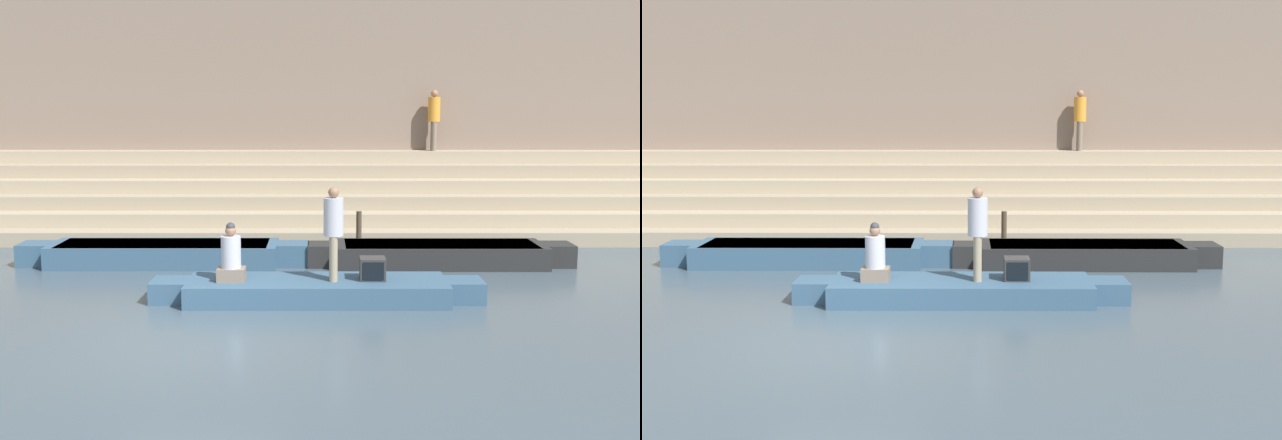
# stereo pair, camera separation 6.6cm
# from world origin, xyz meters

# --- Properties ---
(ground_plane) EXTENTS (120.00, 120.00, 0.00)m
(ground_plane) POSITION_xyz_m (0.00, 0.00, 0.00)
(ground_plane) COLOR #3D4C56
(ghat_steps) EXTENTS (36.00, 4.26, 2.15)m
(ghat_steps) POSITION_xyz_m (0.00, 10.16, 0.78)
(ghat_steps) COLOR gray
(ghat_steps) RESTS_ON ground
(back_wall) EXTENTS (34.20, 1.28, 8.31)m
(back_wall) POSITION_xyz_m (0.00, 12.30, 4.13)
(back_wall) COLOR #7F6B5B
(back_wall) RESTS_ON ground
(rowboat_main) EXTENTS (5.95, 1.48, 0.39)m
(rowboat_main) POSITION_xyz_m (1.85, 2.36, 0.21)
(rowboat_main) COLOR #33516B
(rowboat_main) RESTS_ON ground
(person_standing) EXTENTS (0.35, 0.35, 1.67)m
(person_standing) POSITION_xyz_m (2.14, 2.34, 1.35)
(person_standing) COLOR gray
(person_standing) RESTS_ON rowboat_main
(person_rowing) EXTENTS (0.49, 0.39, 1.05)m
(person_rowing) POSITION_xyz_m (0.32, 2.29, 0.80)
(person_rowing) COLOR #756656
(person_rowing) RESTS_ON rowboat_main
(tv_set) EXTENTS (0.45, 0.45, 0.40)m
(tv_set) POSITION_xyz_m (2.84, 2.39, 0.59)
(tv_set) COLOR #2D2D2D
(tv_set) RESTS_ON rowboat_main
(moored_boat_shore) EXTENTS (6.35, 1.35, 0.49)m
(moored_boat_shore) POSITION_xyz_m (-1.52, 5.43, 0.26)
(moored_boat_shore) COLOR #33516B
(moored_boat_shore) RESTS_ON ground
(moored_boat_distant) EXTENTS (5.80, 1.35, 0.49)m
(moored_boat_distant) POSITION_xyz_m (4.53, 5.37, 0.26)
(moored_boat_distant) COLOR black
(moored_boat_distant) RESTS_ON ground
(mooring_post) EXTENTS (0.13, 0.13, 1.02)m
(mooring_post) POSITION_xyz_m (2.81, 6.61, 0.51)
(mooring_post) COLOR #473828
(mooring_post) RESTS_ON ground
(person_on_steps) EXTENTS (0.35, 0.35, 1.76)m
(person_on_steps) POSITION_xyz_m (5.23, 11.35, 3.17)
(person_on_steps) COLOR #756656
(person_on_steps) RESTS_ON ghat_steps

